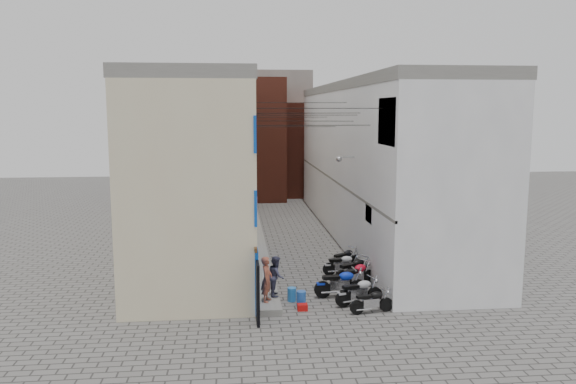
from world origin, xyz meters
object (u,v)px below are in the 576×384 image
object	(u,v)px
motorcycle_b	(359,290)
water_jug_far	(292,294)
person_b	(276,276)
motorcycle_d	(357,274)
motorcycle_g	(345,258)
motorcycle_e	(354,269)
motorcycle_c	(341,282)
motorcycle_f	(342,263)
person_a	(267,279)
red_crate	(302,307)
motorcycle_a	(372,300)
water_jug_near	(301,298)

from	to	relation	value
motorcycle_b	water_jug_far	distance (m)	2.64
person_b	water_jug_far	size ratio (longest dim) A/B	2.89
motorcycle_d	motorcycle_g	size ratio (longest dim) A/B	1.14
motorcycle_e	motorcycle_c	bearing A→B (deg)	-56.43
motorcycle_f	person_a	xyz separation A→B (m)	(-3.69, -3.94, 0.59)
motorcycle_d	person_b	distance (m)	3.74
water_jug_far	red_crate	world-z (taller)	water_jug_far
motorcycle_g	motorcycle_a	bearing A→B (deg)	-33.86
motorcycle_g	motorcycle_b	bearing A→B (deg)	-37.31
motorcycle_d	water_jug_near	xyz separation A→B (m)	(-2.57, -1.85, -0.33)
motorcycle_c	person_a	distance (m)	3.20
motorcycle_g	red_crate	distance (m)	5.98
person_a	water_jug_far	distance (m)	1.47
motorcycle_g	water_jug_near	xyz separation A→B (m)	(-2.69, -4.79, -0.25)
motorcycle_a	motorcycle_d	distance (m)	2.90
motorcycle_g	person_b	size ratio (longest dim) A/B	1.18
motorcycle_c	person_a	bearing A→B (deg)	-76.33
water_jug_near	water_jug_far	size ratio (longest dim) A/B	1.04
motorcycle_a	water_jug_near	world-z (taller)	motorcycle_a
motorcycle_d	motorcycle_e	distance (m)	0.85
red_crate	water_jug_far	bearing A→B (deg)	105.08
water_jug_near	person_a	bearing A→B (deg)	-176.04
motorcycle_b	red_crate	distance (m)	2.32
motorcycle_a	water_jug_far	bearing A→B (deg)	-128.71
motorcycle_d	water_jug_far	size ratio (longest dim) A/B	3.89
water_jug_near	motorcycle_c	bearing A→B (deg)	26.46
motorcycle_g	red_crate	bearing A→B (deg)	-58.96
motorcycle_c	water_jug_far	bearing A→B (deg)	-84.72
motorcycle_b	motorcycle_c	size ratio (longest dim) A/B	0.92
motorcycle_a	motorcycle_d	xyz separation A→B (m)	(0.07, 2.90, 0.12)
water_jug_near	water_jug_far	xyz separation A→B (m)	(-0.30, 0.53, -0.01)
motorcycle_e	motorcycle_a	bearing A→B (deg)	-31.35
motorcycle_c	red_crate	distance (m)	2.25
motorcycle_e	motorcycle_f	world-z (taller)	motorcycle_e
motorcycle_f	water_jug_near	distance (m)	4.53
motorcycle_g	person_b	distance (m)	5.57
person_b	motorcycle_e	bearing A→B (deg)	-55.26
motorcycle_c	motorcycle_e	distance (m)	2.09
person_b	water_jug_far	world-z (taller)	person_b
motorcycle_b	motorcycle_d	bearing A→B (deg)	153.99
motorcycle_b	water_jug_far	xyz separation A→B (m)	(-2.53, 0.68, -0.31)
motorcycle_a	motorcycle_g	world-z (taller)	motorcycle_g
motorcycle_b	motorcycle_d	size ratio (longest dim) A/B	0.95
motorcycle_b	person_b	xyz separation A→B (m)	(-3.14, 0.71, 0.46)
person_b	water_jug_far	distance (m)	0.98
motorcycle_a	motorcycle_b	distance (m)	0.95
motorcycle_a	red_crate	distance (m)	2.60
red_crate	motorcycle_b	bearing A→B (deg)	9.64
motorcycle_c	water_jug_near	world-z (taller)	motorcycle_c
water_jug_near	motorcycle_d	bearing A→B (deg)	35.70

